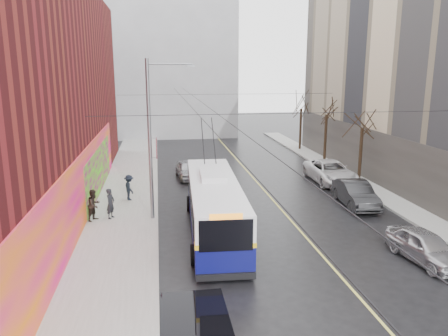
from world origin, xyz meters
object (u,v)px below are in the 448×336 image
object	(u,v)px
tree_mid	(327,106)
parked_car_c	(330,172)
following_car	(188,170)
pedestrian_c	(129,187)
tree_near	(363,118)
streetlight_pole	(153,136)
trolleybus	(214,205)
parked_car_b	(356,194)
pedestrian_a	(110,204)
parked_car_a	(425,247)
tree_far	(302,101)
pedestrian_b	(94,205)

from	to	relation	value
tree_mid	parked_car_c	bearing A→B (deg)	-107.56
following_car	pedestrian_c	distance (m)	7.14
parked_car_c	tree_near	bearing A→B (deg)	-19.00
streetlight_pole	pedestrian_c	distance (m)	5.67
streetlight_pole	tree_mid	xyz separation A→B (m)	(15.14, 13.00, 0.41)
trolleybus	pedestrian_c	world-z (taller)	trolleybus
pedestrian_c	parked_car_b	bearing A→B (deg)	-122.51
following_car	tree_near	bearing A→B (deg)	-20.99
pedestrian_a	streetlight_pole	bearing A→B (deg)	-74.88
pedestrian_a	pedestrian_c	world-z (taller)	pedestrian_a
streetlight_pole	tree_near	bearing A→B (deg)	21.62
tree_near	pedestrian_a	bearing A→B (deg)	-162.19
parked_car_c	following_car	size ratio (longest dim) A/B	1.46
parked_car_a	streetlight_pole	bearing A→B (deg)	141.18
tree_far	parked_car_b	size ratio (longest dim) A/B	1.39
parked_car_c	streetlight_pole	bearing A→B (deg)	-153.30
pedestrian_c	parked_car_a	bearing A→B (deg)	-150.05
streetlight_pole	parked_car_a	world-z (taller)	streetlight_pole
tree_mid	parked_car_c	world-z (taller)	tree_mid
tree_near	streetlight_pole	bearing A→B (deg)	-158.38
trolleybus	following_car	distance (m)	12.06
tree_far	pedestrian_c	distance (m)	23.71
tree_mid	parked_car_b	size ratio (longest dim) A/B	1.41
pedestrian_c	pedestrian_b	bearing A→B (deg)	134.44
tree_near	pedestrian_a	xyz separation A→B (m)	(-17.63, -5.67, -3.96)
streetlight_pole	following_car	size ratio (longest dim) A/B	2.23
pedestrian_b	pedestrian_c	size ratio (longest dim) A/B	1.07
tree_mid	trolleybus	bearing A→B (deg)	-128.03
tree_near	parked_car_a	bearing A→B (deg)	-103.53
streetlight_pole	parked_car_a	distance (m)	14.59
tree_far	pedestrian_c	bearing A→B (deg)	-136.03
trolleybus	parked_car_c	distance (m)	13.59
tree_mid	following_car	distance (m)	13.87
tree_far	following_car	distance (m)	16.97
pedestrian_a	pedestrian_b	distance (m)	0.90
trolleybus	pedestrian_b	bearing A→B (deg)	161.17
tree_near	tree_far	world-z (taller)	tree_far
tree_near	pedestrian_c	distance (m)	17.41
parked_car_c	pedestrian_a	bearing A→B (deg)	-158.16
tree_mid	pedestrian_b	size ratio (longest dim) A/B	3.76
trolleybus	streetlight_pole	bearing A→B (deg)	144.31
parked_car_c	pedestrian_b	world-z (taller)	pedestrian_b
tree_near	pedestrian_c	world-z (taller)	tree_near
parked_car_c	pedestrian_a	distance (m)	16.87
tree_mid	parked_car_a	world-z (taller)	tree_mid
parked_car_b	parked_car_c	size ratio (longest dim) A/B	0.81
following_car	pedestrian_c	size ratio (longest dim) A/B	2.44
tree_near	pedestrian_c	size ratio (longest dim) A/B	3.86
tree_near	parked_car_b	distance (m)	7.14
streetlight_pole	pedestrian_c	size ratio (longest dim) A/B	5.43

